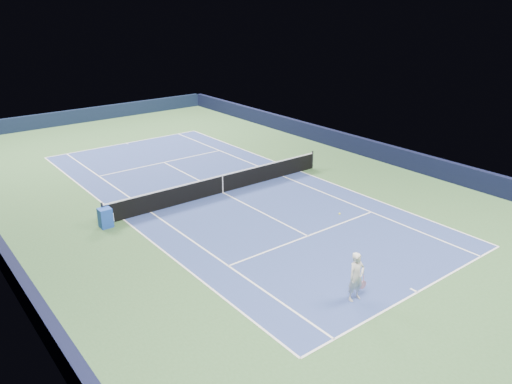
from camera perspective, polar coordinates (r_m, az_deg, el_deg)
ground at (r=25.95m, az=-3.82°, el=-0.07°), size 40.00×40.00×0.00m
wall_far at (r=43.03m, az=-19.07°, el=8.28°), size 22.00×0.35×1.10m
wall_right at (r=32.73m, az=12.06°, el=5.10°), size 0.35×40.00×1.10m
court_surface at (r=25.95m, az=-3.82°, el=-0.07°), size 10.97×23.77×0.01m
baseline_far at (r=35.94m, az=-14.62°, el=5.44°), size 10.97×0.08×0.00m
baseline_near at (r=18.37m, az=17.99°, el=-10.84°), size 10.97×0.08×0.00m
sideline_doubles_right at (r=29.17m, az=5.11°, el=2.37°), size 0.08×23.77×0.00m
sideline_doubles_left at (r=23.58m, az=-14.91°, el=-3.06°), size 0.08×23.77×0.00m
sideline_singles_right at (r=28.30m, az=3.07°, el=1.82°), size 0.08×23.77×0.00m
sideline_singles_left at (r=24.07m, az=-11.94°, el=-2.26°), size 0.08×23.77×0.00m
service_line_far at (r=31.16m, az=-10.49°, el=3.35°), size 8.23×0.08×0.00m
service_line_near at (r=21.38m, az=5.93°, el=-5.02°), size 8.23×0.08×0.00m
center_service_line at (r=25.95m, az=-3.82°, el=-0.05°), size 0.08×12.80×0.00m
center_mark_far at (r=35.80m, az=-14.53°, el=5.39°), size 0.08×0.30×0.00m
center_mark_near at (r=18.44m, az=17.61°, el=-10.66°), size 0.08×0.30×0.00m
tennis_net at (r=25.77m, az=-3.85°, el=0.97°), size 12.90×0.10×1.07m
sponsor_cube at (r=22.89m, az=-16.83°, el=-2.84°), size 0.58×0.49×0.88m
tennis_player at (r=17.03m, az=11.40°, el=-9.48°), size 0.80×1.26×2.80m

